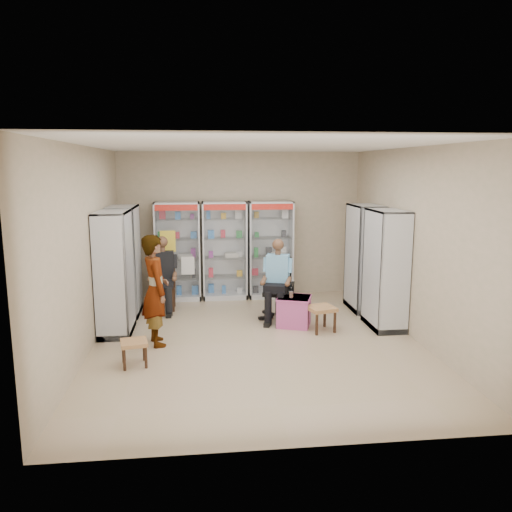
{
  "coord_description": "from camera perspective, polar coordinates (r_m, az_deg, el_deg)",
  "views": [
    {
      "loc": [
        -0.84,
        -7.37,
        2.7
      ],
      "look_at": [
        0.07,
        0.7,
        1.24
      ],
      "focal_mm": 35.0,
      "sensor_mm": 36.0,
      "label": 1
    }
  ],
  "objects": [
    {
      "name": "seated_customer",
      "position": [
        9.57,
        -10.55,
        -2.23
      ],
      "size": [
        0.44,
        0.6,
        1.34
      ],
      "primitive_type": null,
      "color": "black",
      "rests_on": "floor"
    },
    {
      "name": "cabinet_back_right",
      "position": [
        10.34,
        1.66,
        0.73
      ],
      "size": [
        0.9,
        0.5,
        2.0
      ],
      "primitive_type": "cube",
      "color": "silver",
      "rests_on": "floor"
    },
    {
      "name": "woven_stool_a",
      "position": [
        8.41,
        7.43,
        -7.12
      ],
      "size": [
        0.51,
        0.51,
        0.42
      ],
      "primitive_type": "cube",
      "rotation": [
        0.0,
        0.0,
        0.26
      ],
      "color": "olive",
      "rests_on": "floor"
    },
    {
      "name": "pink_trunk",
      "position": [
        8.62,
        4.36,
        -6.31
      ],
      "size": [
        0.66,
        0.65,
        0.51
      ],
      "primitive_type": "cube",
      "rotation": [
        0.0,
        0.0,
        -0.33
      ],
      "color": "#B84982",
      "rests_on": "floor"
    },
    {
      "name": "woven_stool_b",
      "position": [
        7.16,
        -13.73,
        -10.74
      ],
      "size": [
        0.41,
        0.41,
        0.35
      ],
      "primitive_type": "cube",
      "rotation": [
        0.0,
        0.0,
        0.19
      ],
      "color": "#B28A4B",
      "rests_on": "floor"
    },
    {
      "name": "cabinet_right_far",
      "position": [
        9.63,
        12.26,
        -0.2
      ],
      "size": [
        0.9,
        0.5,
        2.0
      ],
      "primitive_type": "cube",
      "rotation": [
        0.0,
        0.0,
        1.57
      ],
      "color": "#A1A3A8",
      "rests_on": "floor"
    },
    {
      "name": "floor",
      "position": [
        7.9,
        0.07,
        -9.8
      ],
      "size": [
        6.0,
        6.0,
        0.0
      ],
      "primitive_type": "plane",
      "color": "tan",
      "rests_on": "ground"
    },
    {
      "name": "cabinet_back_mid",
      "position": [
        10.25,
        -3.6,
        0.63
      ],
      "size": [
        0.9,
        0.5,
        2.0
      ],
      "primitive_type": "cube",
      "color": "#AEB0B6",
      "rests_on": "floor"
    },
    {
      "name": "wooden_chair",
      "position": [
        9.66,
        -10.49,
        -3.33
      ],
      "size": [
        0.42,
        0.42,
        0.94
      ],
      "primitive_type": "cube",
      "color": "black",
      "rests_on": "floor"
    },
    {
      "name": "office_chair",
      "position": [
        8.94,
        2.46,
        -3.82
      ],
      "size": [
        0.74,
        0.74,
        1.07
      ],
      "primitive_type": "cube",
      "rotation": [
        0.0,
        0.0,
        -0.32
      ],
      "color": "black",
      "rests_on": "floor"
    },
    {
      "name": "cabinet_back_left",
      "position": [
        10.25,
        -8.91,
        0.53
      ],
      "size": [
        0.9,
        0.5,
        2.0
      ],
      "primitive_type": "cube",
      "color": "#A0A1A7",
      "rests_on": "floor"
    },
    {
      "name": "room_shell",
      "position": [
        7.46,
        0.08,
        4.57
      ],
      "size": [
        5.02,
        6.02,
        3.01
      ],
      "color": "#BFA78E",
      "rests_on": "ground"
    },
    {
      "name": "tea_glass",
      "position": [
        8.51,
        4.04,
        -4.41
      ],
      "size": [
        0.07,
        0.07,
        0.1
      ],
      "primitive_type": "cylinder",
      "color": "#551007",
      "rests_on": "pink_trunk"
    },
    {
      "name": "cabinet_left_near",
      "position": [
        8.36,
        -15.86,
        -1.93
      ],
      "size": [
        0.9,
        0.5,
        2.0
      ],
      "primitive_type": "cube",
      "rotation": [
        0.0,
        0.0,
        -1.57
      ],
      "color": "#BABDC2",
      "rests_on": "floor"
    },
    {
      "name": "standing_man",
      "position": [
        7.73,
        -11.42,
        -3.85
      ],
      "size": [
        0.57,
        0.71,
        1.7
      ],
      "primitive_type": "imported",
      "rotation": [
        0.0,
        0.0,
        1.86
      ],
      "color": "#99999C",
      "rests_on": "floor"
    },
    {
      "name": "seated_shopkeeper",
      "position": [
        8.86,
        2.52,
        -2.98
      ],
      "size": [
        0.62,
        0.73,
        1.37
      ],
      "primitive_type": null,
      "rotation": [
        0.0,
        0.0,
        -0.32
      ],
      "color": "#7598E7",
      "rests_on": "floor"
    },
    {
      "name": "cabinet_left_far",
      "position": [
        9.43,
        -14.8,
        -0.53
      ],
      "size": [
        0.9,
        0.5,
        2.0
      ],
      "primitive_type": "cube",
      "rotation": [
        0.0,
        0.0,
        -1.57
      ],
      "color": "#A1A4A8",
      "rests_on": "floor"
    },
    {
      "name": "cabinet_right_near",
      "position": [
        8.62,
        14.59,
        -1.51
      ],
      "size": [
        0.9,
        0.5,
        2.0
      ],
      "primitive_type": "cube",
      "rotation": [
        0.0,
        0.0,
        1.57
      ],
      "color": "#ACAFB4",
      "rests_on": "floor"
    }
  ]
}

